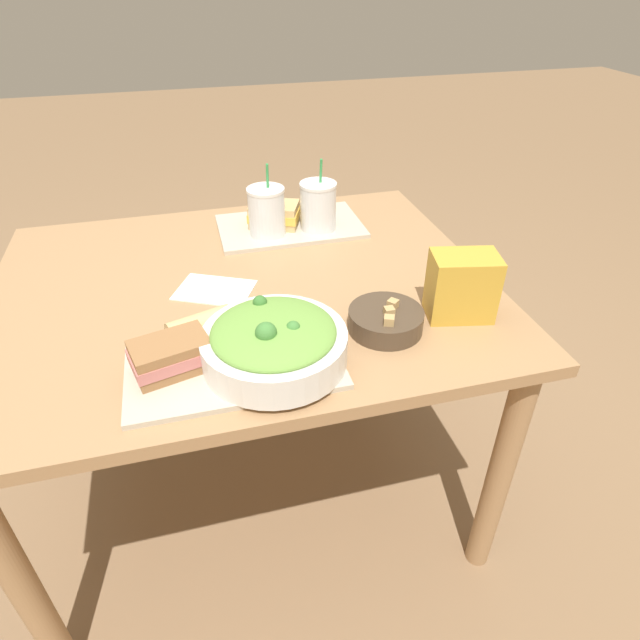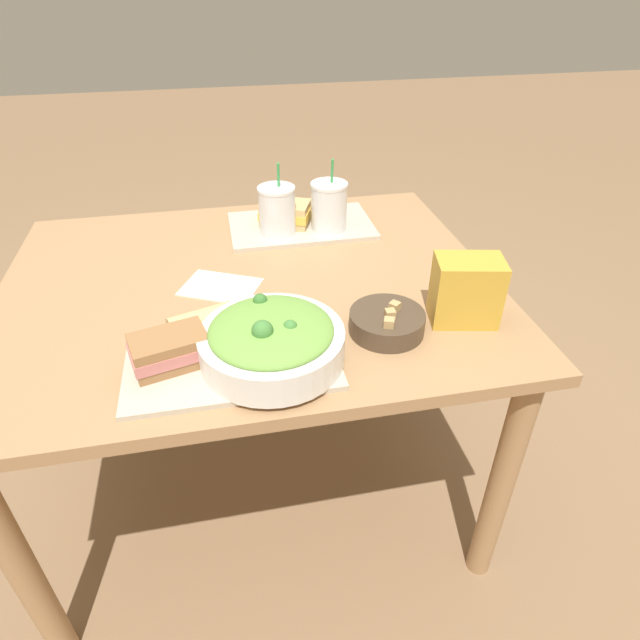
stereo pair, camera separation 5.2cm
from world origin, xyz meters
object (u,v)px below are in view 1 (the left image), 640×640
object	(u,v)px
chip_bag	(462,286)
baguette_near	(202,327)
sandwich_near	(171,355)
sandwich_far	(274,214)
salad_bowl	(274,342)
drink_cup_red	(318,207)
soup_bowl	(386,319)
drink_cup_dark	(267,213)
napkin_folded	(215,290)

from	to	relation	value
chip_bag	baguette_near	bearing A→B (deg)	-171.66
sandwich_near	sandwich_far	distance (m)	0.66
salad_bowl	sandwich_far	world-z (taller)	salad_bowl
baguette_near	drink_cup_red	xyz separation A→B (m)	(0.36, 0.45, 0.03)
soup_bowl	sandwich_near	bearing A→B (deg)	-175.50
soup_bowl	drink_cup_red	distance (m)	0.50
salad_bowl	chip_bag	world-z (taller)	chip_bag
sandwich_far	drink_cup_red	size ratio (longest dim) A/B	0.82
baguette_near	sandwich_far	distance (m)	0.56
salad_bowl	baguette_near	world-z (taller)	salad_bowl
baguette_near	sandwich_near	bearing A→B (deg)	124.80
sandwich_near	sandwich_far	world-z (taller)	same
salad_bowl	drink_cup_dark	size ratio (longest dim) A/B	1.40
baguette_near	napkin_folded	distance (m)	0.21
sandwich_near	chip_bag	distance (m)	0.62
napkin_folded	chip_bag	bearing A→B (deg)	-25.04
sandwich_far	baguette_near	bearing A→B (deg)	-93.57
sandwich_near	drink_cup_dark	size ratio (longest dim) A/B	0.82
baguette_near	napkin_folded	bearing A→B (deg)	-29.39
baguette_near	napkin_folded	size ratio (longest dim) A/B	0.68
napkin_folded	baguette_near	bearing A→B (deg)	-101.33
sandwich_near	sandwich_far	size ratio (longest dim) A/B	1.00
baguette_near	drink_cup_red	world-z (taller)	drink_cup_red
baguette_near	drink_cup_dark	distance (m)	0.50
salad_bowl	sandwich_far	distance (m)	0.62
baguette_near	soup_bowl	bearing A→B (deg)	-115.38
sandwich_far	chip_bag	distance (m)	0.62
soup_bowl	baguette_near	bearing A→B (deg)	172.68
chip_bag	sandwich_near	bearing A→B (deg)	-163.55
salad_bowl	drink_cup_red	xyz separation A→B (m)	(0.23, 0.56, 0.02)
salad_bowl	napkin_folded	world-z (taller)	salad_bowl
soup_bowl	chip_bag	bearing A→B (deg)	4.06
sandwich_far	drink_cup_dark	xyz separation A→B (m)	(-0.03, -0.05, 0.03)
drink_cup_dark	drink_cup_red	world-z (taller)	same
sandwich_near	chip_bag	xyz separation A→B (m)	(0.61, 0.05, 0.03)
sandwich_near	drink_cup_red	xyz separation A→B (m)	(0.42, 0.53, 0.03)
salad_bowl	napkin_folded	size ratio (longest dim) A/B	1.32
soup_bowl	chip_bag	size ratio (longest dim) A/B	1.02
soup_bowl	napkin_folded	bearing A→B (deg)	143.23
sandwich_near	baguette_near	distance (m)	0.10
chip_bag	napkin_folded	size ratio (longest dim) A/B	0.74
soup_bowl	napkin_folded	size ratio (longest dim) A/B	0.75
drink_cup_red	napkin_folded	bearing A→B (deg)	-142.09
drink_cup_dark	chip_bag	world-z (taller)	drink_cup_dark
sandwich_near	drink_cup_red	bearing A→B (deg)	36.76
drink_cup_dark	soup_bowl	bearing A→B (deg)	-72.03
chip_bag	drink_cup_red	bearing A→B (deg)	123.52
sandwich_far	chip_bag	bearing A→B (deg)	-38.10
sandwich_far	napkin_folded	bearing A→B (deg)	-101.76
drink_cup_red	chip_bag	world-z (taller)	drink_cup_red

